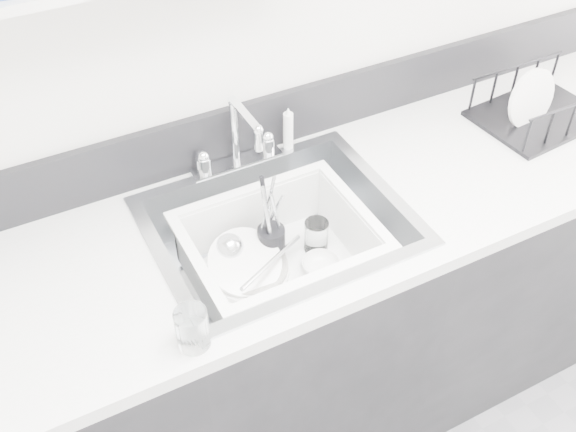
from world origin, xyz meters
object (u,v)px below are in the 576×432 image
sink (279,247)px  wash_tub (280,254)px  dish_rack (542,100)px  counter_run (280,334)px

sink → wash_tub: wash_tub is taller
wash_tub → dish_rack: (0.91, 0.08, 0.14)m
wash_tub → sink: bearing=65.9°
sink → dish_rack: 0.91m
counter_run → dish_rack: bearing=3.0°
counter_run → wash_tub: 0.39m
counter_run → sink: sink is taller
sink → dish_rack: (0.89, 0.05, 0.15)m
counter_run → dish_rack: size_ratio=8.86×
counter_run → dish_rack: dish_rack is taller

